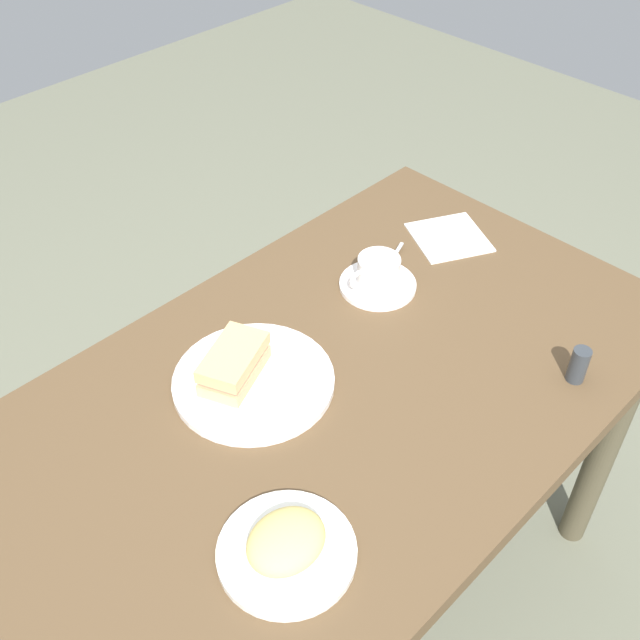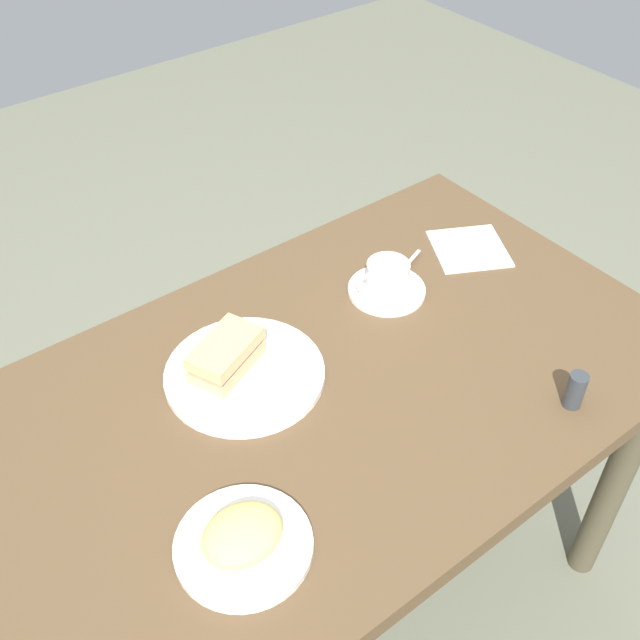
% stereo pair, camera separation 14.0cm
% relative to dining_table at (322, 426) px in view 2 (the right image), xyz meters
% --- Properties ---
extents(ground_plane, '(6.00, 6.00, 0.00)m').
position_rel_dining_table_xyz_m(ground_plane, '(0.00, 0.00, -0.66)').
color(ground_plane, '#6B6D59').
extents(dining_table, '(1.31, 0.77, 0.76)m').
position_rel_dining_table_xyz_m(dining_table, '(0.00, 0.00, 0.00)').
color(dining_table, brown).
rests_on(dining_table, ground_plane).
extents(sandwich_plate, '(0.28, 0.28, 0.01)m').
position_rel_dining_table_xyz_m(sandwich_plate, '(0.09, -0.10, 0.11)').
color(sandwich_plate, white).
rests_on(sandwich_plate, dining_table).
extents(sandwich_front, '(0.16, 0.13, 0.06)m').
position_rel_dining_table_xyz_m(sandwich_front, '(0.11, -0.13, 0.15)').
color(sandwich_front, tan).
rests_on(sandwich_front, sandwich_plate).
extents(coffee_saucer, '(0.15, 0.15, 0.01)m').
position_rel_dining_table_xyz_m(coffee_saucer, '(-0.26, -0.12, 0.11)').
color(coffee_saucer, white).
rests_on(coffee_saucer, dining_table).
extents(coffee_cup, '(0.11, 0.08, 0.06)m').
position_rel_dining_table_xyz_m(coffee_cup, '(-0.26, -0.13, 0.15)').
color(coffee_cup, white).
rests_on(coffee_cup, coffee_saucer).
extents(spoon, '(0.10, 0.05, 0.01)m').
position_rel_dining_table_xyz_m(spoon, '(-0.33, -0.15, 0.12)').
color(spoon, silver).
rests_on(spoon, coffee_saucer).
extents(side_plate, '(0.20, 0.20, 0.01)m').
position_rel_dining_table_xyz_m(side_plate, '(0.28, 0.18, 0.11)').
color(side_plate, white).
rests_on(side_plate, dining_table).
extents(side_food_pile, '(0.12, 0.10, 0.04)m').
position_rel_dining_table_xyz_m(side_food_pile, '(0.28, 0.18, 0.14)').
color(side_food_pile, '#DCC56E').
rests_on(side_food_pile, side_plate).
extents(napkin, '(0.20, 0.20, 0.00)m').
position_rel_dining_table_xyz_m(napkin, '(-0.49, -0.12, 0.11)').
color(napkin, white).
rests_on(napkin, dining_table).
extents(salt_shaker, '(0.03, 0.03, 0.07)m').
position_rel_dining_table_xyz_m(salt_shaker, '(-0.31, 0.29, 0.14)').
color(salt_shaker, '#33383D').
rests_on(salt_shaker, dining_table).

